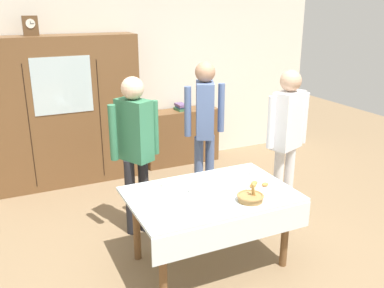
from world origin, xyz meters
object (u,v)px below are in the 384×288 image
(spoon_back_edge, at_px, (213,209))
(bookshelf_low, at_px, (181,136))
(person_behind_table_right, at_px, (205,119))
(book_stack, at_px, (181,107))
(dining_table, at_px, (212,205))
(tea_cup_back_edge, at_px, (194,191))
(person_near_right_end, at_px, (135,141))
(wall_cabinet, at_px, (63,112))
(spoon_mid_left, at_px, (164,207))
(bread_basket, at_px, (250,197))
(pastry_plate, at_px, (258,186))
(person_behind_table_left, at_px, (287,130))
(tea_cup_front_edge, at_px, (254,173))
(spoon_near_left, at_px, (163,199))
(mantel_clock, at_px, (30,26))
(tea_cup_near_right, at_px, (166,184))

(spoon_back_edge, bearing_deg, bookshelf_low, 71.60)
(bookshelf_low, bearing_deg, person_behind_table_right, -102.22)
(bookshelf_low, height_order, book_stack, book_stack)
(spoon_back_edge, bearing_deg, dining_table, 64.33)
(tea_cup_back_edge, xyz_separation_m, person_near_right_end, (-0.29, 0.79, 0.28))
(wall_cabinet, relative_size, book_stack, 9.19)
(spoon_mid_left, relative_size, person_near_right_end, 0.07)
(wall_cabinet, height_order, tea_cup_back_edge, wall_cabinet)
(wall_cabinet, xyz_separation_m, tea_cup_back_edge, (0.75, -2.50, -0.24))
(bread_basket, relative_size, person_near_right_end, 0.14)
(pastry_plate, relative_size, spoon_back_edge, 2.35)
(spoon_back_edge, height_order, person_behind_table_left, person_behind_table_left)
(wall_cabinet, bearing_deg, person_near_right_end, -74.97)
(tea_cup_front_edge, height_order, person_near_right_end, person_near_right_end)
(dining_table, distance_m, spoon_mid_left, 0.51)
(tea_cup_back_edge, distance_m, pastry_plate, 0.63)
(bread_basket, bearing_deg, spoon_near_left, 153.06)
(mantel_clock, distance_m, person_behind_table_left, 3.33)
(pastry_plate, bearing_deg, person_behind_table_right, 86.96)
(tea_cup_near_right, relative_size, tea_cup_front_edge, 1.00)
(tea_cup_near_right, xyz_separation_m, bread_basket, (0.57, -0.59, 0.01))
(wall_cabinet, relative_size, person_behind_table_right, 1.16)
(spoon_back_edge, distance_m, spoon_near_left, 0.47)
(pastry_plate, xyz_separation_m, person_behind_table_left, (0.73, 0.56, 0.30))
(spoon_back_edge, xyz_separation_m, person_near_right_end, (-0.31, 1.14, 0.31))
(wall_cabinet, distance_m, spoon_mid_left, 2.70)
(pastry_plate, bearing_deg, dining_table, 173.21)
(dining_table, height_order, spoon_mid_left, spoon_mid_left)
(spoon_mid_left, height_order, person_behind_table_left, person_behind_table_left)
(tea_cup_front_edge, distance_m, pastry_plate, 0.29)
(person_behind_table_left, bearing_deg, bread_basket, -141.09)
(pastry_plate, bearing_deg, person_behind_table_left, 37.55)
(spoon_back_edge, bearing_deg, mantel_clock, 110.25)
(person_behind_table_right, xyz_separation_m, person_near_right_end, (-0.97, -0.34, -0.03))
(book_stack, distance_m, person_behind_table_right, 1.47)
(person_near_right_end, bearing_deg, spoon_mid_left, -93.43)
(tea_cup_back_edge, bearing_deg, person_near_right_end, 110.48)
(wall_cabinet, xyz_separation_m, person_behind_table_left, (2.09, -2.09, 0.05))
(spoon_mid_left, bearing_deg, person_behind_table_right, 51.32)
(bread_basket, bearing_deg, tea_cup_back_edge, 137.93)
(spoon_mid_left, bearing_deg, pastry_plate, 0.60)
(pastry_plate, distance_m, spoon_near_left, 0.92)
(person_behind_table_left, bearing_deg, book_stack, 99.31)
(person_behind_table_left, bearing_deg, person_near_right_end, 167.05)
(mantel_clock, height_order, tea_cup_back_edge, mantel_clock)
(dining_table, height_order, bread_basket, bread_basket)
(tea_cup_near_right, bearing_deg, tea_cup_back_edge, -52.23)
(wall_cabinet, distance_m, person_near_right_end, 1.77)
(bookshelf_low, distance_m, spoon_back_edge, 3.07)
(bookshelf_low, bearing_deg, person_near_right_end, -126.00)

